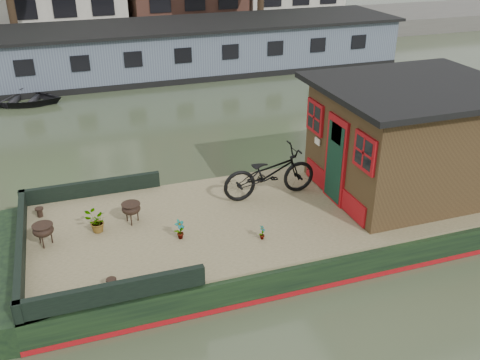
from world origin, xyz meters
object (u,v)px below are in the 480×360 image
object	(u,v)px
potted_plant_a	(180,229)
brazier_front	(132,213)
bicycle	(270,173)
dinghy	(19,95)
brazier_rear	(44,235)
cabin	(409,138)

from	to	relation	value
potted_plant_a	brazier_front	world-z (taller)	brazier_front
bicycle	dinghy	distance (m)	12.21
brazier_front	brazier_rear	bearing A→B (deg)	-169.95
bicycle	dinghy	world-z (taller)	bicycle
potted_plant_a	dinghy	world-z (taller)	potted_plant_a
cabin	bicycle	xyz separation A→B (m)	(-2.99, 0.65, -0.68)
brazier_front	dinghy	distance (m)	11.32
cabin	dinghy	world-z (taller)	cabin
cabin	bicycle	bearing A→B (deg)	167.65
bicycle	brazier_front	size ratio (longest dim) A/B	4.89
brazier_rear	dinghy	bearing A→B (deg)	94.14
brazier_rear	cabin	bearing A→B (deg)	-1.27
cabin	brazier_front	size ratio (longest dim) A/B	9.30
brazier_rear	dinghy	xyz separation A→B (m)	(-0.82, 11.33, -0.55)
brazier_front	dinghy	world-z (taller)	brazier_front
cabin	brazier_front	xyz separation A→B (m)	(-6.03, 0.47, -1.01)
cabin	brazier_front	bearing A→B (deg)	175.58
bicycle	dinghy	size ratio (longest dim) A/B	0.68
cabin	bicycle	distance (m)	3.13
brazier_rear	dinghy	size ratio (longest dim) A/B	0.14
bicycle	potted_plant_a	size ratio (longest dim) A/B	5.20
dinghy	cabin	bearing A→B (deg)	-124.13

